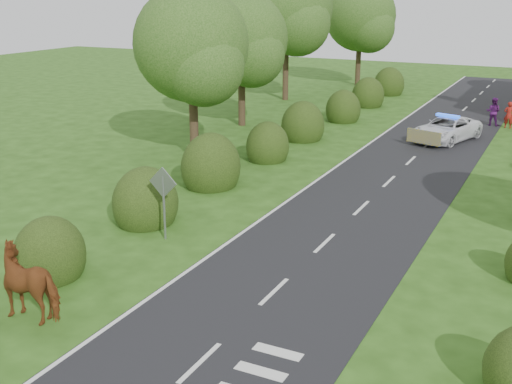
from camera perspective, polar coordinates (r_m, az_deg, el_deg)
The scene contains 13 objects.
ground at distance 18.17m, azimuth 1.61°, elevation -8.89°, with size 120.00×120.00×0.00m, color #274913.
road at distance 31.59m, azimuth 13.17°, elevation 2.30°, with size 6.00×70.00×0.02m, color black.
road_markings at distance 30.05m, azimuth 9.26°, elevation 1.79°, with size 4.96×70.00×0.01m.
hedgerow_left at distance 30.52m, azimuth -0.21°, elevation 3.67°, with size 2.75×50.41×3.00m.
tree_left_a at distance 31.47m, azimuth -5.49°, elevation 12.50°, with size 5.74×5.60×8.38m.
tree_left_b at distance 39.17m, azimuth -1.08°, elevation 13.14°, with size 5.74×5.60×8.07m.
tree_left_c at distance 48.70m, azimuth 2.97°, elevation 15.75°, with size 6.97×6.80×10.22m.
tree_left_d at distance 57.26m, azimuth 9.47°, elevation 14.93°, with size 6.15×6.00×8.89m.
road_sign at distance 21.50m, azimuth -8.24°, elevation -0.04°, with size 1.06×0.08×2.53m.
cow at distance 17.63m, azimuth -19.16°, elevation -7.91°, with size 1.19×2.26×1.60m, color #622F16.
police_van at distance 37.29m, azimuth 16.57°, elevation 5.39°, with size 3.58×5.27×1.48m.
pedestrian_red at distance 41.98m, azimuth 21.56°, elevation 6.39°, with size 0.59×0.39×1.62m, color #A21D16.
pedestrian_purple at distance 42.40m, azimuth 20.33°, elevation 6.71°, with size 0.85×0.66×1.74m, color #4C1456.
Camera 1 is at (6.79, -14.77, 8.11)m, focal length 45.00 mm.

